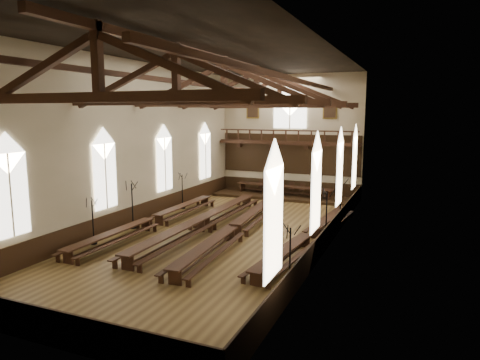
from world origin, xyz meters
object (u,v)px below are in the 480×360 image
object	(u,v)px
high_table	(283,187)
candelabrum_left_far	(182,198)
refectory_row_d	(311,234)
dais	(283,196)
refectory_row_b	(202,221)
candelabrum_right_near	(290,267)
refectory_row_a	(152,220)
candelabrum_left_mid	(133,214)
refectory_row_c	(233,229)
candelabrum_left_near	(93,230)
candelabrum_right_mid	(326,223)
candelabrum_right_far	(340,207)

from	to	relation	value
high_table	candelabrum_left_far	size ratio (longest dim) A/B	3.16
high_table	refectory_row_d	bearing A→B (deg)	-66.12
refectory_row_d	dais	xyz separation A→B (m)	(-5.00, 11.28, -0.39)
refectory_row_b	candelabrum_right_near	distance (m)	9.19
refectory_row_a	candelabrum_left_mid	distance (m)	1.22
refectory_row_c	candelabrum_left_near	bearing A→B (deg)	-149.13
refectory_row_b	candelabrum_left_near	world-z (taller)	candelabrum_left_near
candelabrum_left_near	candelabrum_right_mid	bearing A→B (deg)	27.84
refectory_row_b	candelabrum_right_far	size ratio (longest dim) A/B	5.43
refectory_row_d	high_table	bearing A→B (deg)	113.88
refectory_row_d	refectory_row_a	bearing A→B (deg)	-175.37
candelabrum_left_near	refectory_row_b	bearing A→B (deg)	48.81
high_table	candelabrum_left_near	world-z (taller)	candelabrum_left_near
refectory_row_b	candelabrum_right_far	bearing A→B (deg)	39.35
refectory_row_a	candelabrum_left_mid	xyz separation A→B (m)	(-1.05, -0.50, 0.36)
refectory_row_d	candelabrum_right_near	distance (m)	5.94
refectory_row_d	candelabrum_left_near	bearing A→B (deg)	-156.21
refectory_row_c	candelabrum_right_near	distance (m)	6.94
candelabrum_right_mid	refectory_row_b	bearing A→B (deg)	-169.98
candelabrum_left_near	candelabrum_left_far	distance (m)	9.22
candelabrum_left_far	high_table	bearing A→B (deg)	50.41
candelabrum_left_far	candelabrum_left_near	bearing A→B (deg)	-90.00
refectory_row_a	candelabrum_right_mid	world-z (taller)	candelabrum_right_mid
refectory_row_c	candelabrum_right_near	bearing A→B (deg)	-46.89
candelabrum_right_near	candelabrum_right_far	distance (m)	11.67
candelabrum_right_far	candelabrum_left_mid	bearing A→B (deg)	-147.66
dais	candelabrum_right_near	xyz separation A→B (m)	(5.55, -17.20, 0.66)
candelabrum_left_mid	candelabrum_right_mid	size ratio (longest dim) A/B	1.02
candelabrum_right_near	candelabrum_left_near	bearing A→B (deg)	173.52
candelabrum_left_near	candelabrum_left_mid	distance (m)	3.38
high_table	candelabrum_left_near	bearing A→B (deg)	-109.21
refectory_row_c	high_table	world-z (taller)	high_table
candelabrum_left_near	candelabrum_right_far	size ratio (longest dim) A/B	0.91
high_table	candelabrum_left_far	world-z (taller)	candelabrum_left_far
candelabrum_left_far	candelabrum_right_far	xyz separation A→B (m)	(11.10, 1.19, 0.04)
refectory_row_b	dais	distance (m)	11.43
refectory_row_b	candelabrum_left_mid	distance (m)	4.23
refectory_row_a	candelabrum_right_far	bearing A→B (deg)	32.98
refectory_row_a	dais	xyz separation A→B (m)	(4.51, 12.05, -0.42)
refectory_row_d	candelabrum_right_mid	size ratio (longest dim) A/B	4.88
refectory_row_d	refectory_row_b	bearing A→B (deg)	-179.68
refectory_row_a	candelabrum_right_near	bearing A→B (deg)	-27.09
candelabrum_left_near	candelabrum_left_mid	bearing A→B (deg)	90.00
refectory_row_c	candelabrum_left_near	world-z (taller)	candelabrum_left_near
candelabrum_right_mid	dais	bearing A→B (deg)	118.84
refectory_row_d	dais	bearing A→B (deg)	113.88
refectory_row_c	candelabrum_left_near	size ratio (longest dim) A/B	5.77
refectory_row_b	candelabrum_left_far	world-z (taller)	candelabrum_left_far
refectory_row_d	refectory_row_c	bearing A→B (deg)	-168.55
refectory_row_b	refectory_row_c	bearing A→B (deg)	-19.28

